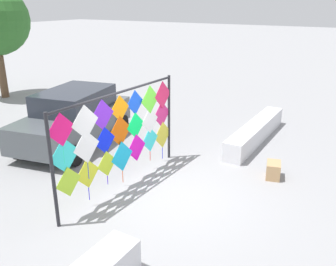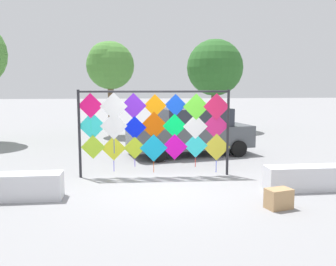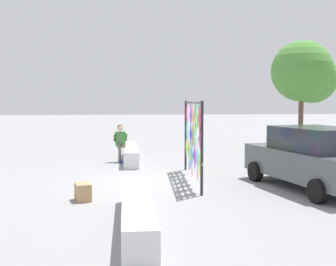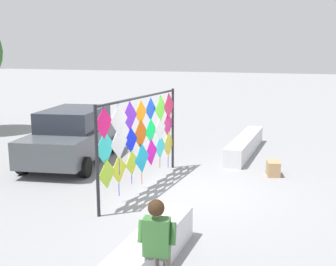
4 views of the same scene
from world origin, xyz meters
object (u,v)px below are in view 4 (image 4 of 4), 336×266
Objects in this scene: kite_display_rack at (142,132)px; parked_car at (73,135)px; seated_vendor at (158,238)px; cardboard_box_large at (273,168)px.

parked_car is (1.49, 2.98, -0.58)m from kite_display_rack.
seated_vendor is 6.36m from cardboard_box_large.
cardboard_box_large is at bearing -52.82° from kite_display_rack.
kite_display_rack is 2.86× the size of seated_vendor.
kite_display_rack reaches higher than cardboard_box_large.
kite_display_rack is at bearing 127.18° from cardboard_box_large.
parked_car is 9.11× the size of cardboard_box_large.
cardboard_box_large is (6.28, -0.82, -0.62)m from seated_vendor.
kite_display_rack reaches higher than seated_vendor.
seated_vendor is at bearing -152.66° from kite_display_rack.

